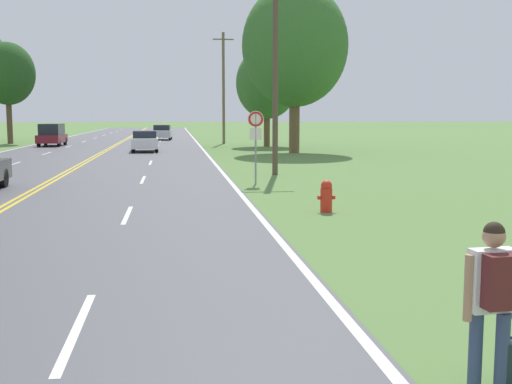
% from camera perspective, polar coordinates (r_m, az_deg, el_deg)
% --- Properties ---
extents(hitchhiker_person, '(0.56, 0.41, 1.65)m').
position_cam_1_polar(hitchhiker_person, '(6.42, 20.38, -8.19)').
color(hitchhiker_person, '#38476B').
rests_on(hitchhiker_person, ground).
extents(fire_hydrant, '(0.48, 0.32, 0.87)m').
position_cam_1_polar(fire_hydrant, '(17.33, 6.27, -0.35)').
color(fire_hydrant, red).
rests_on(fire_hydrant, ground).
extents(traffic_sign, '(0.60, 0.10, 2.74)m').
position_cam_1_polar(traffic_sign, '(23.96, -0.03, 5.63)').
color(traffic_sign, gray).
rests_on(traffic_sign, ground).
extents(utility_pole_midground, '(1.80, 0.24, 9.08)m').
position_cam_1_polar(utility_pole_midground, '(27.75, 1.74, 11.25)').
color(utility_pole_midground, brown).
rests_on(utility_pole_midground, ground).
extents(utility_pole_far, '(1.80, 0.24, 9.60)m').
position_cam_1_polar(utility_pole_far, '(56.66, -2.91, 9.34)').
color(utility_pole_far, brown).
rests_on(utility_pole_far, ground).
extents(tree_left_verge, '(4.95, 4.95, 7.89)m').
position_cam_1_polar(tree_left_verge, '(51.83, 0.98, 9.64)').
color(tree_left_verge, brown).
rests_on(tree_left_verge, ground).
extents(tree_behind_sign, '(4.70, 4.70, 8.77)m').
position_cam_1_polar(tree_behind_sign, '(60.30, -21.24, 9.76)').
color(tree_behind_sign, brown).
rests_on(tree_behind_sign, ground).
extents(tree_mid_treeline, '(7.06, 7.06, 11.19)m').
position_cam_1_polar(tree_mid_treeline, '(43.74, 3.48, 12.84)').
color(tree_mid_treeline, brown).
rests_on(tree_mid_treeline, ground).
extents(car_white_sedan_approaching, '(1.92, 3.96, 1.45)m').
position_cam_1_polar(car_white_sedan_approaching, '(45.21, -9.85, 4.50)').
color(car_white_sedan_approaching, black).
rests_on(car_white_sedan_approaching, ground).
extents(car_maroon_van_mid_near, '(1.85, 4.25, 1.81)m').
position_cam_1_polar(car_maroon_van_mid_near, '(54.84, -17.69, 4.89)').
color(car_maroon_van_mid_near, black).
rests_on(car_maroon_van_mid_near, ground).
extents(car_silver_hatchback_mid_far, '(1.97, 3.87, 1.50)m').
position_cam_1_polar(car_silver_hatchback_mid_far, '(65.04, -8.32, 5.31)').
color(car_silver_hatchback_mid_far, black).
rests_on(car_silver_hatchback_mid_far, ground).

